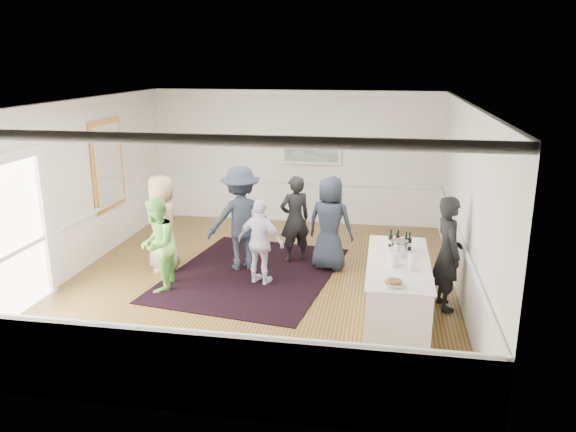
% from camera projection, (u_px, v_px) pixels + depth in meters
% --- Properties ---
extents(floor, '(8.00, 8.00, 0.00)m').
position_uv_depth(floor, '(260.00, 281.00, 10.21)').
color(floor, olive).
rests_on(floor, ground).
extents(ceiling, '(7.00, 8.00, 0.02)m').
position_uv_depth(ceiling, '(257.00, 102.00, 9.34)').
color(ceiling, white).
rests_on(ceiling, wall_back).
extents(wall_left, '(0.02, 8.00, 3.20)m').
position_uv_depth(wall_left, '(73.00, 188.00, 10.35)').
color(wall_left, white).
rests_on(wall_left, floor).
extents(wall_right, '(0.02, 8.00, 3.20)m').
position_uv_depth(wall_right, '(466.00, 204.00, 9.20)').
color(wall_right, white).
rests_on(wall_right, floor).
extents(wall_back, '(7.00, 0.02, 3.20)m').
position_uv_depth(wall_back, '(295.00, 157.00, 13.57)').
color(wall_back, white).
rests_on(wall_back, floor).
extents(wall_front, '(7.00, 0.02, 3.20)m').
position_uv_depth(wall_front, '(176.00, 283.00, 5.98)').
color(wall_front, white).
rests_on(wall_front, floor).
extents(wainscoting, '(7.00, 8.00, 1.00)m').
position_uv_depth(wainscoting, '(259.00, 255.00, 10.07)').
color(wainscoting, white).
rests_on(wainscoting, floor).
extents(mirror, '(0.05, 1.25, 1.85)m').
position_uv_depth(mirror, '(108.00, 165.00, 11.52)').
color(mirror, '#EEA246').
rests_on(mirror, wall_left).
extents(doorway, '(0.10, 1.78, 2.56)m').
position_uv_depth(doorway, '(12.00, 227.00, 8.59)').
color(doorway, white).
rests_on(doorway, wall_left).
extents(landscape_painting, '(1.44, 0.06, 0.66)m').
position_uv_depth(landscape_painting, '(311.00, 151.00, 13.40)').
color(landscape_painting, white).
rests_on(landscape_painting, wall_back).
extents(area_rug, '(3.38, 4.14, 0.02)m').
position_uv_depth(area_rug, '(252.00, 273.00, 10.54)').
color(area_rug, black).
rests_on(area_rug, floor).
extents(serving_table, '(0.92, 2.44, 0.99)m').
position_uv_depth(serving_table, '(397.00, 291.00, 8.51)').
color(serving_table, white).
rests_on(serving_table, floor).
extents(bartender, '(0.59, 0.76, 1.85)m').
position_uv_depth(bartender, '(448.00, 253.00, 8.90)').
color(bartender, black).
rests_on(bartender, floor).
extents(guest_tan, '(0.93, 1.06, 1.84)m').
position_uv_depth(guest_tan, '(163.00, 223.00, 10.55)').
color(guest_tan, tan).
rests_on(guest_tan, floor).
extents(guest_green, '(0.72, 0.87, 1.64)m').
position_uv_depth(guest_green, '(157.00, 245.00, 9.64)').
color(guest_green, '#71CB51').
rests_on(guest_green, floor).
extents(guest_lilac, '(0.98, 0.64, 1.55)m').
position_uv_depth(guest_lilac, '(261.00, 242.00, 9.91)').
color(guest_lilac, silver).
rests_on(guest_lilac, floor).
extents(guest_dark_a, '(1.48, 1.23, 1.99)m').
position_uv_depth(guest_dark_a, '(241.00, 219.00, 10.57)').
color(guest_dark_a, '#22293A').
rests_on(guest_dark_a, floor).
extents(guest_dark_b, '(0.75, 0.69, 1.73)m').
position_uv_depth(guest_dark_b, '(295.00, 219.00, 11.01)').
color(guest_dark_b, black).
rests_on(guest_dark_b, floor).
extents(guest_navy, '(1.00, 0.78, 1.80)m').
position_uv_depth(guest_navy, '(330.00, 223.00, 10.60)').
color(guest_navy, '#22293A').
rests_on(guest_navy, floor).
extents(wine_bottles, '(0.37, 0.27, 0.31)m').
position_uv_depth(wine_bottles, '(401.00, 240.00, 8.84)').
color(wine_bottles, black).
rests_on(wine_bottles, serving_table).
extents(juice_pitchers, '(0.40, 0.34, 0.24)m').
position_uv_depth(juice_pitchers, '(399.00, 258.00, 8.14)').
color(juice_pitchers, '#60A63B').
rests_on(juice_pitchers, serving_table).
extents(ice_bucket, '(0.26, 0.26, 0.25)m').
position_uv_depth(ice_bucket, '(399.00, 248.00, 8.58)').
color(ice_bucket, silver).
rests_on(ice_bucket, serving_table).
extents(nut_bowl, '(0.28, 0.28, 0.07)m').
position_uv_depth(nut_bowl, '(394.00, 283.00, 7.46)').
color(nut_bowl, white).
rests_on(nut_bowl, serving_table).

